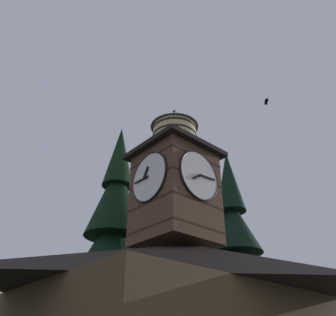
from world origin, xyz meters
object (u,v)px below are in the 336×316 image
(pine_tree_aside, at_px, (238,278))
(flying_bird_high, at_px, (266,101))
(pine_tree_behind, at_px, (111,267))
(clock_tower, at_px, (175,179))
(moon, at_px, (37,269))

(pine_tree_aside, xyz_separation_m, flying_bird_high, (1.29, 4.77, 10.56))
(pine_tree_behind, height_order, pine_tree_aside, pine_tree_behind)
(clock_tower, relative_size, flying_bird_high, 13.78)
(moon, height_order, flying_bird_high, flying_bird_high)
(moon, relative_size, flying_bird_high, 3.54)
(pine_tree_aside, relative_size, moon, 7.45)
(flying_bird_high, bearing_deg, pine_tree_behind, -60.54)
(pine_tree_behind, height_order, flying_bird_high, pine_tree_behind)
(pine_tree_behind, relative_size, flying_bird_high, 29.05)
(clock_tower, xyz_separation_m, pine_tree_aside, (-7.21, -2.04, -3.77))
(flying_bird_high, bearing_deg, clock_tower, -24.75)
(pine_tree_behind, bearing_deg, moon, -104.77)
(clock_tower, distance_m, flying_bird_high, 9.40)
(moon, bearing_deg, clock_tower, 76.60)
(moon, bearing_deg, pine_tree_behind, 75.23)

